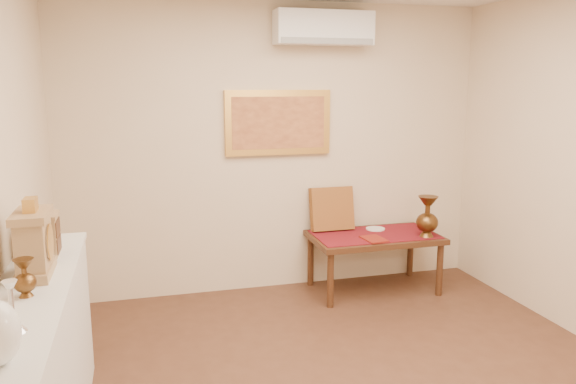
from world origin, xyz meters
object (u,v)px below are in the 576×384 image
object	(u,v)px
low_table	(374,241)
wooden_chest	(44,234)
display_ledge	(39,378)
mantel_clock	(34,243)
brass_urn_tall	(428,212)

from	to	relation	value
low_table	wooden_chest	bearing A→B (deg)	-153.33
display_ledge	mantel_clock	world-z (taller)	mantel_clock
brass_urn_tall	display_ledge	size ratio (longest dim) A/B	0.23
brass_urn_tall	mantel_clock	xyz separation A→B (m)	(-3.10, -1.51, 0.36)
display_ledge	wooden_chest	distance (m)	0.81
brass_urn_tall	mantel_clock	bearing A→B (deg)	-154.10
mantel_clock	wooden_chest	world-z (taller)	mantel_clock
low_table	display_ledge	bearing A→B (deg)	-144.90
wooden_chest	low_table	xyz separation A→B (m)	(2.68, 1.34, -0.62)
brass_urn_tall	mantel_clock	distance (m)	3.47
brass_urn_tall	mantel_clock	size ratio (longest dim) A/B	1.13
brass_urn_tall	display_ledge	world-z (taller)	brass_urn_tall
display_ledge	mantel_clock	bearing A→B (deg)	88.71
brass_urn_tall	mantel_clock	world-z (taller)	mantel_clock
brass_urn_tall	low_table	size ratio (longest dim) A/B	0.39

